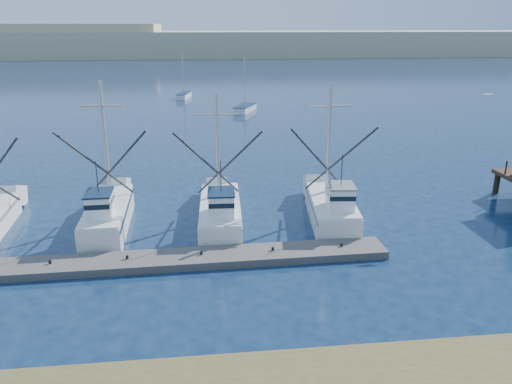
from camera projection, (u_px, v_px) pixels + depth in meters
ground at (299, 312)px, 22.83m from camera, size 500.00×500.00×0.00m
floating_dock at (90, 265)px, 26.81m from camera, size 32.89×2.89×0.44m
dune_ridge at (206, 43)px, 219.07m from camera, size 360.00×60.00×10.00m
trawler_fleet at (120, 216)px, 31.55m from camera, size 31.98×8.67×9.22m
sailboat_near at (245, 108)px, 75.55m from camera, size 4.03×5.96×8.10m
sailboat_far at (184, 95)px, 89.46m from camera, size 2.68×5.98×8.10m
flying_gull at (485, 95)px, 31.96m from camera, size 1.03×0.19×0.19m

